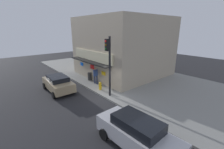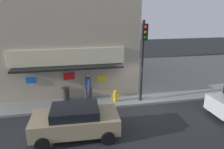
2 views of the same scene
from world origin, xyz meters
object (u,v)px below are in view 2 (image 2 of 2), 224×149
at_px(pedestrian, 88,85).
at_px(parked_car_tan, 75,121).
at_px(fire_hydrant, 115,96).
at_px(traffic_light, 143,51).
at_px(trash_can, 66,94).
at_px(potted_plant_by_window, 87,85).
at_px(potted_plant_by_doorway, 115,82).

xyz_separation_m(pedestrian, parked_car_tan, (-0.91, -3.75, -0.33)).
bearing_deg(fire_hydrant, traffic_light, -8.31).
distance_m(traffic_light, fire_hydrant, 3.36).
distance_m(trash_can, parked_car_tan, 3.94).
height_order(fire_hydrant, pedestrian, pedestrian).
height_order(traffic_light, trash_can, traffic_light).
bearing_deg(parked_car_tan, traffic_light, 34.10).
height_order(traffic_light, pedestrian, traffic_light).
xyz_separation_m(traffic_light, potted_plant_by_window, (-3.35, 2.01, -2.69)).
bearing_deg(potted_plant_by_window, trash_can, -145.68).
height_order(trash_can, potted_plant_by_window, potted_plant_by_window).
bearing_deg(trash_can, potted_plant_by_doorway, 17.61).
bearing_deg(parked_car_tan, fire_hydrant, 50.22).
xyz_separation_m(fire_hydrant, potted_plant_by_window, (-1.69, 1.77, 0.22)).
height_order(fire_hydrant, potted_plant_by_window, potted_plant_by_window).
relative_size(fire_hydrant, potted_plant_by_doorway, 0.73).
bearing_deg(pedestrian, trash_can, 174.29).
height_order(traffic_light, potted_plant_by_doorway, traffic_light).
distance_m(fire_hydrant, potted_plant_by_window, 2.46).
bearing_deg(parked_car_tan, potted_plant_by_window, 79.50).
relative_size(traffic_light, potted_plant_by_doorway, 4.77).
distance_m(pedestrian, potted_plant_by_doorway, 2.47).
height_order(trash_can, pedestrian, pedestrian).
relative_size(trash_can, potted_plant_by_doorway, 0.82).
height_order(potted_plant_by_doorway, potted_plant_by_window, potted_plant_by_doorway).
xyz_separation_m(trash_can, potted_plant_by_window, (1.46, 1.00, 0.16)).
bearing_deg(potted_plant_by_window, potted_plant_by_doorway, 3.58).
xyz_separation_m(traffic_light, parked_car_tan, (-4.26, -2.88, -2.63)).
xyz_separation_m(trash_can, pedestrian, (1.47, -0.15, 0.55)).
xyz_separation_m(traffic_light, fire_hydrant, (-1.66, 0.24, -2.91)).
distance_m(traffic_light, pedestrian, 4.15).
bearing_deg(pedestrian, fire_hydrant, -20.35).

